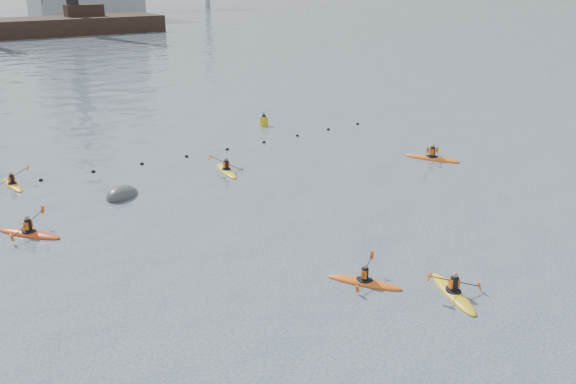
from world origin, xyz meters
name	(u,v)px	position (x,y,z in m)	size (l,w,h in m)	color
ground	(436,309)	(0.00, 0.00, 0.00)	(400.00, 400.00, 0.00)	#394353
float_line	(163,160)	(-0.50, 22.53, 0.03)	(33.24, 0.73, 0.24)	black
kayaker_0	(365,281)	(-0.82, 2.89, 0.09)	(2.10, 2.84, 1.05)	#DD5B14
kayaker_1	(453,292)	(1.32, 0.35, 0.10)	(2.14, 3.29, 1.18)	gold
kayaker_2	(29,233)	(-10.37, 15.10, 0.10)	(2.56, 3.07, 1.14)	#C63C12
kayaker_3	(226,170)	(1.62, 18.11, 0.10)	(2.22, 3.23, 1.33)	yellow
kayaker_4	(432,158)	(13.72, 12.87, 0.11)	(2.26, 3.53, 1.23)	orange
kayaker_5	(13,184)	(-9.51, 22.72, 0.09)	(2.03, 2.96, 1.13)	orange
mooring_buoy	(123,196)	(-5.01, 17.64, 0.00)	(2.37, 1.40, 1.18)	#3F4245
nav_buoy	(264,121)	(9.72, 26.60, 0.36)	(0.65, 0.65, 1.19)	#BA8E12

